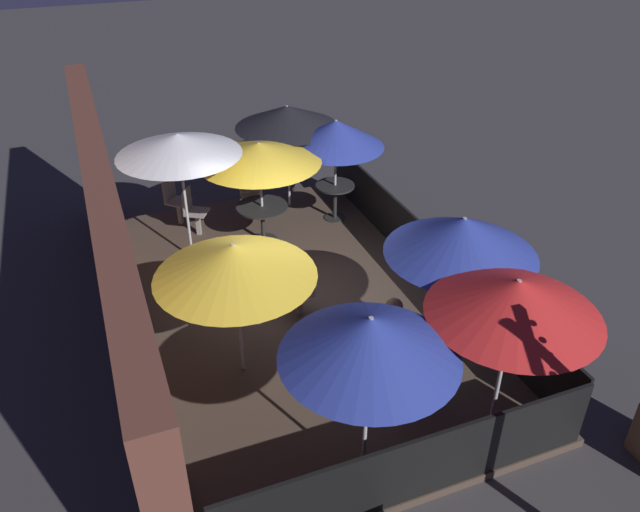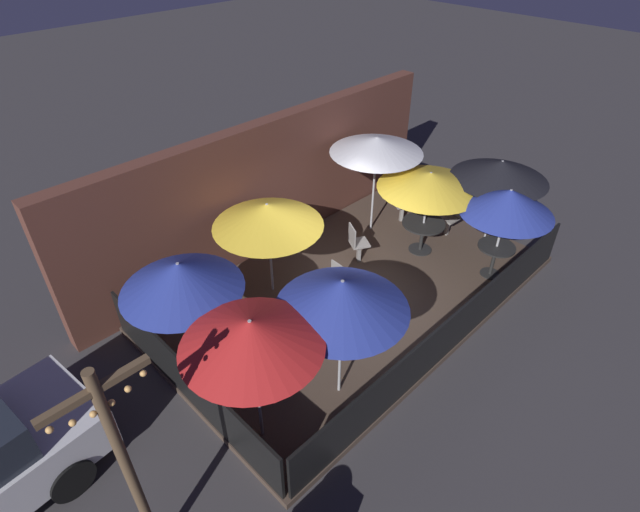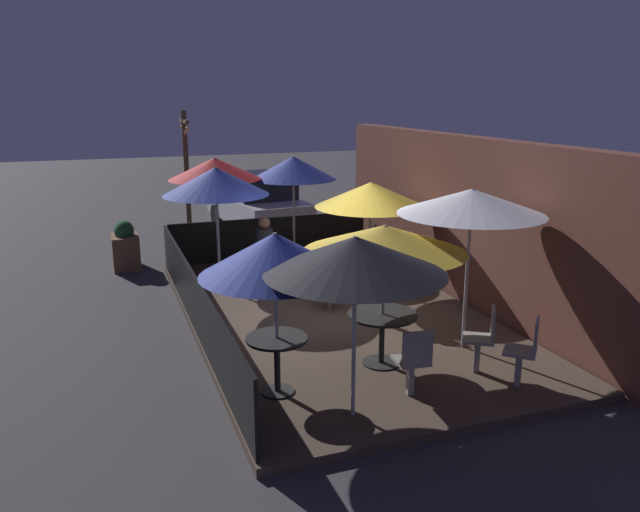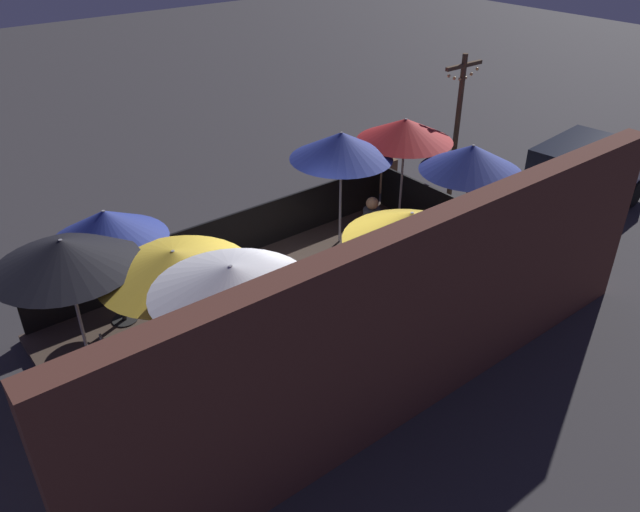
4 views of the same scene
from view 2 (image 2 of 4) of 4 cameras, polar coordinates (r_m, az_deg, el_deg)
ground_plane at (r=10.65m, az=3.92°, el=-4.32°), size 60.00×60.00×0.00m
patio_deck at (r=10.61m, az=3.93°, el=-4.07°), size 8.14×4.85×0.12m
building_wall at (r=11.36m, az=-5.83°, el=7.90°), size 9.74×0.36×3.09m
fence_front at (r=9.29m, az=15.14°, el=-8.20°), size 7.94×0.05×0.95m
fence_side_left at (r=8.48m, az=-15.01°, el=-13.67°), size 0.05×4.65×0.95m
patio_umbrella_0 at (r=10.98m, az=12.46°, el=8.44°), size 2.25×2.25×2.00m
patio_umbrella_1 at (r=10.60m, az=20.73°, el=5.84°), size 1.88×1.88×2.09m
patio_umbrella_2 at (r=11.45m, az=6.50°, el=12.52°), size 2.12×2.12×2.40m
patio_umbrella_3 at (r=7.20m, az=2.54°, el=-4.47°), size 2.01×2.01×2.37m
patio_umbrella_4 at (r=11.49m, az=19.94°, el=9.21°), size 2.09×2.09×2.19m
patio_umbrella_5 at (r=6.59m, az=-7.90°, el=-8.80°), size 1.96×1.96×2.40m
patio_umbrella_6 at (r=9.53m, az=-6.02°, el=4.69°), size 2.16×2.16×2.07m
patio_umbrella_7 at (r=7.78m, az=-15.68°, el=-2.30°), size 1.90×1.90×2.37m
dining_table_0 at (r=11.58m, az=11.69°, el=3.13°), size 0.97×0.97×0.75m
dining_table_1 at (r=11.24m, az=19.40°, el=0.41°), size 0.78×0.78×0.75m
patio_chair_0 at (r=12.38m, az=14.72°, el=4.46°), size 0.43×0.43×0.92m
patio_chair_1 at (r=11.05m, az=4.21°, el=1.58°), size 0.54×0.54×0.95m
patio_chair_2 at (r=10.07m, az=2.56°, el=-2.56°), size 0.42×0.42×0.90m
patio_chair_3 at (r=12.70m, az=9.33°, el=6.17°), size 0.55×0.55×0.95m
patio_chair_4 at (r=13.23m, az=10.00°, el=7.44°), size 0.57×0.57×0.95m
patron_0 at (r=8.69m, az=-2.25°, el=-9.07°), size 0.43×0.43×1.35m
light_post at (r=6.17m, az=-21.29°, el=-21.37°), size 1.10×0.12×3.44m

